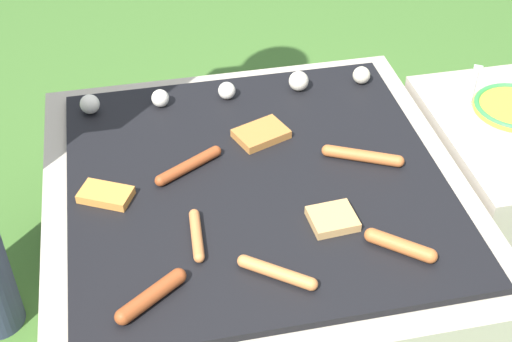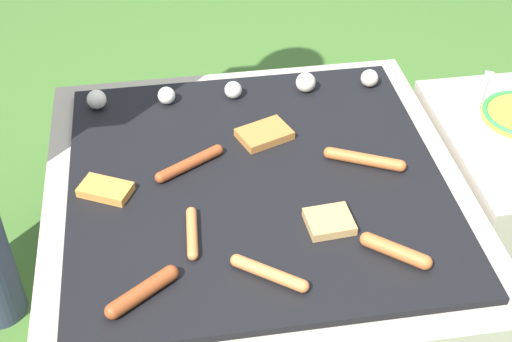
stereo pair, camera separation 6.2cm
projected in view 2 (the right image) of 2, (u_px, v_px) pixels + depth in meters
The scene contains 13 objects.
ground_plane at pixel (256, 298), 1.85m from camera, with size 14.00×14.00×0.00m, color #3D6628.
grill at pixel (256, 243), 1.72m from camera, with size 0.94×0.94×0.41m.
sausage_front_center at pixel (364, 159), 1.62m from camera, with size 0.17×0.10×0.03m.
sausage_front_right at pixel (396, 251), 1.40m from camera, with size 0.12×0.11×0.03m.
sausage_back_center at pixel (190, 163), 1.61m from camera, with size 0.16×0.10×0.03m.
sausage_mid_right at pixel (269, 273), 1.36m from camera, with size 0.14×0.11×0.03m.
sausage_front_left at pixel (142, 292), 1.32m from camera, with size 0.14×0.11×0.03m.
sausage_mid_left at pixel (192, 233), 1.44m from camera, with size 0.03×0.14×0.02m.
bread_slice_center at pixel (329, 222), 1.47m from camera, with size 0.10×0.09×0.02m.
bread_slice_left at pixel (264, 134), 1.70m from camera, with size 0.14×0.12×0.02m.
bread_slice_right at pixel (106, 191), 1.54m from camera, with size 0.13×0.11×0.02m.
mushroom_row at pixel (238, 89), 1.82m from camera, with size 0.75×0.06×0.05m.
fork_utensil at pixel (485, 88), 1.86m from camera, with size 0.11×0.17×0.01m.
Camera 2 is at (-0.19, -1.19, 1.45)m, focal length 50.00 mm.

